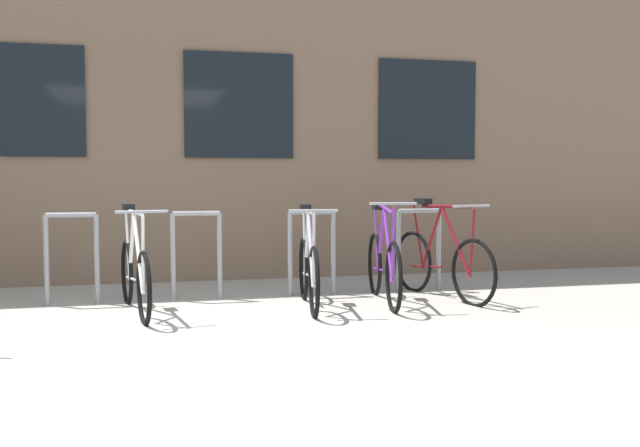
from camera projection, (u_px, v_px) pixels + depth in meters
name	position (u px, v px, depth m)	size (l,w,h in m)	color
ground_plane	(134.00, 346.00, 5.26)	(42.00, 42.00, 0.00)	#9E998E
storefront_building	(138.00, 112.00, 11.20)	(28.00, 6.19, 4.52)	#7A604C
bike_rack	(135.00, 249.00, 7.07)	(6.52, 0.05, 0.90)	gray
bicycle_white	(135.00, 273.00, 6.53)	(0.45, 1.73, 1.01)	black
bicycle_silver	(308.00, 269.00, 6.82)	(0.44, 1.62, 0.99)	black
bicycle_purple	(384.00, 265.00, 7.07)	(0.44, 1.69, 1.03)	black
bicycle_maroon	(441.00, 261.00, 7.35)	(0.54, 1.67, 1.04)	black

